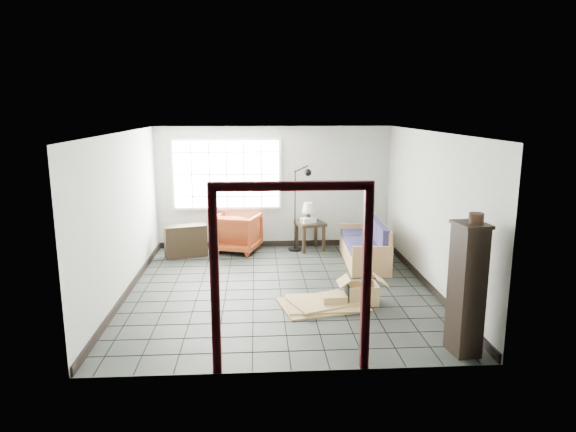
{
  "coord_description": "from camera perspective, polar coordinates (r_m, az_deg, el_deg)",
  "views": [
    {
      "loc": [
        -0.38,
        -8.14,
        2.97
      ],
      "look_at": [
        0.15,
        0.3,
        1.19
      ],
      "focal_mm": 32.0,
      "sensor_mm": 36.0,
      "label": 1
    }
  ],
  "objects": [
    {
      "name": "floor_lamp",
      "position": [
        10.72,
        1.46,
        1.17
      ],
      "size": [
        0.48,
        0.34,
        1.82
      ],
      "rotation": [
        0.0,
        0.0,
        -0.03
      ],
      "color": "black",
      "rests_on": "ground"
    },
    {
      "name": "ground",
      "position": [
        8.68,
        -0.88,
        -8.12
      ],
      "size": [
        5.5,
        5.5,
        0.0
      ],
      "primitive_type": "plane",
      "color": "black",
      "rests_on": "ground"
    },
    {
      "name": "console_shelf",
      "position": [
        10.64,
        -11.29,
        -2.74
      ],
      "size": [
        0.89,
        0.55,
        0.65
      ],
      "rotation": [
        0.0,
        0.0,
        0.3
      ],
      "color": "black",
      "rests_on": "ground"
    },
    {
      "name": "pot",
      "position": [
        6.36,
        20.19,
        -0.25
      ],
      "size": [
        0.19,
        0.19,
        0.13
      ],
      "rotation": [
        0.0,
        0.0,
        0.13
      ],
      "color": "black",
      "rests_on": "tall_shelf"
    },
    {
      "name": "side_table",
      "position": [
        10.89,
        2.48,
        -1.22
      ],
      "size": [
        0.68,
        0.68,
        0.61
      ],
      "rotation": [
        0.0,
        0.0,
        0.27
      ],
      "color": "black",
      "rests_on": "ground"
    },
    {
      "name": "open_box",
      "position": [
        8.12,
        8.2,
        -8.5
      ],
      "size": [
        0.76,
        0.39,
        0.43
      ],
      "rotation": [
        0.0,
        0.0,
        0.01
      ],
      "color": "#A4884F",
      "rests_on": "ground"
    },
    {
      "name": "table_lamp",
      "position": [
        10.83,
        2.28,
        0.84
      ],
      "size": [
        0.32,
        0.32,
        0.41
      ],
      "rotation": [
        0.0,
        0.0,
        -0.23
      ],
      "color": "black",
      "rests_on": "side_table"
    },
    {
      "name": "window_panel",
      "position": [
        10.95,
        -6.83,
        4.63
      ],
      "size": [
        2.32,
        0.08,
        1.52
      ],
      "color": "silver",
      "rests_on": "ground"
    },
    {
      "name": "doorway_trim",
      "position": [
        5.68,
        0.37,
        -4.34
      ],
      "size": [
        1.8,
        0.08,
        2.2
      ],
      "color": "#3A0D11",
      "rests_on": "ground"
    },
    {
      "name": "armchair",
      "position": [
        10.85,
        -5.64,
        -1.62
      ],
      "size": [
        1.07,
        1.04,
        0.89
      ],
      "primitive_type": "imported",
      "rotation": [
        0.0,
        0.0,
        2.83
      ],
      "color": "maroon",
      "rests_on": "ground"
    },
    {
      "name": "cardboard_pile",
      "position": [
        7.99,
        4.05,
        -9.57
      ],
      "size": [
        1.43,
        1.15,
        0.18
      ],
      "rotation": [
        0.0,
        0.0,
        0.17
      ],
      "color": "#A4884F",
      "rests_on": "ground"
    },
    {
      "name": "room_shell",
      "position": [
        8.28,
        -0.92,
        2.93
      ],
      "size": [
        5.02,
        5.52,
        2.61
      ],
      "color": "#A3A8A1",
      "rests_on": "ground"
    },
    {
      "name": "tall_shelf",
      "position": [
        6.63,
        19.23,
        -7.55
      ],
      "size": [
        0.39,
        0.48,
        1.65
      ],
      "rotation": [
        0.0,
        0.0,
        0.11
      ],
      "color": "black",
      "rests_on": "ground"
    },
    {
      "name": "futon_sofa",
      "position": [
        10.15,
        8.76,
        -3.45
      ],
      "size": [
        0.81,
        1.94,
        0.85
      ],
      "rotation": [
        0.0,
        0.0,
        -0.05
      ],
      "color": "#AE844E",
      "rests_on": "ground"
    },
    {
      "name": "projector",
      "position": [
        10.8,
        2.25,
        -0.46
      ],
      "size": [
        0.34,
        0.3,
        0.1
      ],
      "rotation": [
        0.0,
        0.0,
        0.33
      ],
      "color": "silver",
      "rests_on": "side_table"
    }
  ]
}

